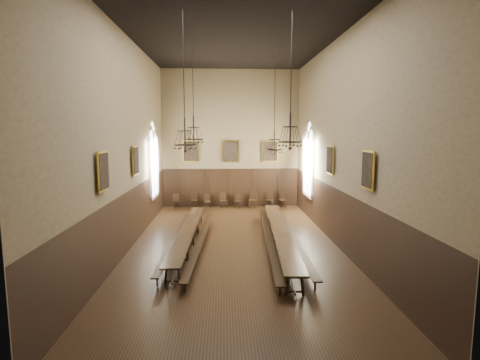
{
  "coord_description": "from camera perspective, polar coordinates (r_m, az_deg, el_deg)",
  "views": [
    {
      "loc": [
        -0.45,
        -15.78,
        4.98
      ],
      "look_at": [
        0.3,
        1.5,
        2.74
      ],
      "focal_mm": 28.0,
      "sensor_mm": 36.0,
      "label": 1
    }
  ],
  "objects": [
    {
      "name": "floor",
      "position": [
        16.56,
        -0.82,
        -10.16
      ],
      "size": [
        9.0,
        18.0,
        0.02
      ],
      "primitive_type": "cube",
      "color": "black",
      "rests_on": "ground"
    },
    {
      "name": "ceiling",
      "position": [
        16.29,
        -0.88,
        21.7
      ],
      "size": [
        9.0,
        18.0,
        0.02
      ],
      "primitive_type": "cube",
      "color": "black",
      "rests_on": "ground"
    },
    {
      "name": "wall_back",
      "position": [
        24.8,
        -1.44,
        6.27
      ],
      "size": [
        9.0,
        0.02,
        9.0
      ],
      "primitive_type": "cube",
      "color": "olive",
      "rests_on": "ground"
    },
    {
      "name": "wall_front",
      "position": [
        6.8,
        1.32,
        3.34
      ],
      "size": [
        9.0,
        0.02,
        9.0
      ],
      "primitive_type": "cube",
      "color": "olive",
      "rests_on": "ground"
    },
    {
      "name": "wall_left",
      "position": [
        16.3,
        -16.97,
        5.38
      ],
      "size": [
        0.02,
        18.0,
        9.0
      ],
      "primitive_type": "cube",
      "color": "olive",
      "rests_on": "ground"
    },
    {
      "name": "wall_right",
      "position": [
        16.55,
        15.04,
        5.47
      ],
      "size": [
        0.02,
        18.0,
        9.0
      ],
      "primitive_type": "cube",
      "color": "olive",
      "rests_on": "ground"
    },
    {
      "name": "wainscot_panelling",
      "position": [
        16.22,
        -0.82,
        -5.91
      ],
      "size": [
        9.0,
        18.0,
        2.5
      ],
      "primitive_type": null,
      "color": "black",
      "rests_on": "floor"
    },
    {
      "name": "table_left",
      "position": [
        16.75,
        -7.9,
        -8.67
      ],
      "size": [
        0.91,
        9.43,
        0.73
      ],
      "rotation": [
        0.0,
        0.0,
        -0.03
      ],
      "color": "black",
      "rests_on": "floor"
    },
    {
      "name": "table_right",
      "position": [
        16.38,
        6.14,
        -8.85
      ],
      "size": [
        1.34,
        10.55,
        0.82
      ],
      "rotation": [
        0.0,
        0.0,
        -0.06
      ],
      "color": "black",
      "rests_on": "floor"
    },
    {
      "name": "bench_left_outer",
      "position": [
        16.73,
        -9.74,
        -9.1
      ],
      "size": [
        0.45,
        9.14,
        0.41
      ],
      "rotation": [
        0.0,
        0.0,
        -0.02
      ],
      "color": "black",
      "rests_on": "floor"
    },
    {
      "name": "bench_left_inner",
      "position": [
        16.37,
        -6.01,
        -9.35
      ],
      "size": [
        0.76,
        9.67,
        0.44
      ],
      "rotation": [
        0.0,
        0.0,
        -0.05
      ],
      "color": "black",
      "rests_on": "floor"
    },
    {
      "name": "bench_right_inner",
      "position": [
        16.52,
        4.4,
        -9.06
      ],
      "size": [
        0.87,
        10.74,
        0.48
      ],
      "rotation": [
        0.0,
        0.0,
        -0.05
      ],
      "color": "black",
      "rests_on": "floor"
    },
    {
      "name": "bench_right_outer",
      "position": [
        16.69,
        8.13,
        -9.04
      ],
      "size": [
        0.64,
        9.92,
        0.45
      ],
      "rotation": [
        0.0,
        0.0,
        -0.03
      ],
      "color": "black",
      "rests_on": "floor"
    },
    {
      "name": "chair_0",
      "position": [
        24.99,
        -9.65,
        -3.56
      ],
      "size": [
        0.53,
        0.53,
        0.94
      ],
      "rotation": [
        0.0,
        0.0,
        0.33
      ],
      "color": "black",
      "rests_on": "floor"
    },
    {
      "name": "chair_1",
      "position": [
        24.85,
        -7.06,
        -3.52
      ],
      "size": [
        0.46,
        0.46,
        1.0
      ],
      "rotation": [
        0.0,
        0.0,
        -0.04
      ],
      "color": "black",
      "rests_on": "floor"
    },
    {
      "name": "chair_2",
      "position": [
        24.75,
        -4.97,
        -3.62
      ],
      "size": [
        0.49,
        0.49,
        0.89
      ],
      "rotation": [
        0.0,
        0.0,
        0.31
      ],
      "color": "black",
      "rests_on": "floor"
    },
    {
      "name": "chair_3",
      "position": [
        24.74,
        -2.53,
        -3.55
      ],
      "size": [
        0.52,
        0.52,
        0.96
      ],
      "rotation": [
        0.0,
        0.0,
        0.27
      ],
      "color": "black",
      "rests_on": "floor"
    },
    {
      "name": "chair_4",
      "position": [
        24.76,
        -0.4,
        -3.61
      ],
      "size": [
        0.42,
        0.42,
        0.86
      ],
      "rotation": [
        0.0,
        0.0,
        -0.11
      ],
      "color": "black",
      "rests_on": "floor"
    },
    {
      "name": "chair_5",
      "position": [
        24.78,
        1.92,
        -3.49
      ],
      "size": [
        0.56,
        0.56,
        1.02
      ],
      "rotation": [
        0.0,
        0.0,
        -0.28
      ],
      "color": "black",
      "rests_on": "floor"
    },
    {
      "name": "chair_6",
      "position": [
        24.98,
        4.51,
        -3.45
      ],
      "size": [
        0.52,
        0.52,
        0.97
      ],
      "rotation": [
        0.0,
        0.0,
        -0.25
      ],
      "color": "black",
      "rests_on": "floor"
    },
    {
      "name": "chair_7",
      "position": [
        25.0,
        6.54,
        -3.47
      ],
      "size": [
        0.53,
        0.53,
        0.97
      ],
      "rotation": [
        0.0,
        0.0,
        0.29
      ],
      "color": "black",
      "rests_on": "floor"
    },
    {
      "name": "chandelier_back_left",
      "position": [
        18.21,
        -7.07,
        7.08
      ],
      "size": [
        0.89,
        0.89,
        4.55
      ],
      "color": "black",
      "rests_on": "ceiling"
    },
    {
      "name": "chandelier_back_right",
      "position": [
        18.57,
        5.25,
        5.75
      ],
      "size": [
        0.78,
        0.78,
        5.05
      ],
      "color": "black",
      "rests_on": "ceiling"
    },
    {
      "name": "chandelier_front_left",
      "position": [
        13.19,
        -8.41,
        6.83
      ],
      "size": [
        0.75,
        0.75,
        4.61
      ],
      "color": "black",
      "rests_on": "ceiling"
    },
    {
      "name": "chandelier_front_right",
      "position": [
        13.19,
        7.65,
        7.11
      ],
      "size": [
        0.82,
        0.82,
        4.52
      ],
      "color": "black",
      "rests_on": "ceiling"
    },
    {
      "name": "portrait_back_0",
      "position": [
        24.79,
        -7.47,
        4.36
      ],
      "size": [
        1.1,
        0.12,
        1.4
      ],
      "color": "gold",
      "rests_on": "wall_back"
    },
    {
      "name": "portrait_back_1",
      "position": [
        24.7,
        -1.43,
        4.41
      ],
      "size": [
        1.1,
        0.12,
        1.4
      ],
      "color": "gold",
      "rests_on": "wall_back"
    },
    {
      "name": "portrait_back_2",
      "position": [
        24.88,
        4.59,
        4.41
      ],
      "size": [
        1.1,
        0.12,
        1.4
      ],
      "color": "gold",
      "rests_on": "wall_back"
    },
    {
      "name": "portrait_left_0",
      "position": [
        17.28,
        -15.63,
        2.86
      ],
      "size": [
        0.12,
        1.0,
        1.3
      ],
      "color": "gold",
      "rests_on": "wall_left"
    },
    {
      "name": "portrait_left_1",
      "position": [
        12.96,
        -20.12,
        1.27
      ],
      "size": [
        0.12,
        1.0,
        1.3
      ],
      "color": "gold",
      "rests_on": "wall_left"
    },
    {
      "name": "portrait_right_0",
      "position": [
        17.51,
        13.57,
        2.99
      ],
      "size": [
        0.12,
        1.0,
        1.3
      ],
      "color": "gold",
      "rests_on": "wall_right"
    },
    {
      "name": "portrait_right_1",
      "position": [
        13.26,
        18.91,
        1.45
      ],
      "size": [
        0.12,
        1.0,
        1.3
      ],
      "color": "gold",
      "rests_on": "wall_right"
    },
    {
      "name": "window_right",
      "position": [
        21.89,
        10.43,
        3.12
      ],
      "size": [
        0.2,
        2.2,
        4.6
      ],
      "primitive_type": null,
      "color": "white",
      "rests_on": "wall_right"
    },
    {
      "name": "window_left",
      "position": [
        21.71,
        -13.05,
        3.02
      ],
      "size": [
        0.2,
        2.2,
        4.6
      ],
      "primitive_type": null,
      "color": "white",
      "rests_on": "wall_left"
    }
  ]
}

